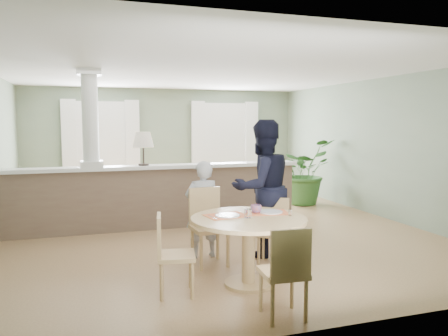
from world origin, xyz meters
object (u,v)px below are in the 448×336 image
object	(u,v)px
houseplant	(303,172)
chair_far_man	(274,228)
chair_side	(170,251)
sofa	(156,188)
chair_far_boy	(208,222)
chair_near	(286,269)
dining_table	(249,231)
child_person	(203,209)
man_person	(262,188)

from	to	relation	value
houseplant	chair_far_man	world-z (taller)	houseplant
chair_side	sofa	bearing A→B (deg)	2.70
chair_far_boy	chair_side	xyz separation A→B (m)	(-0.67, -0.91, -0.06)
sofa	chair_far_boy	world-z (taller)	chair_far_boy
sofa	houseplant	xyz separation A→B (m)	(3.27, -0.41, 0.29)
chair_near	dining_table	bearing A→B (deg)	-85.83
houseplant	sofa	bearing A→B (deg)	172.82
houseplant	chair_far_boy	size ratio (longest dim) A/B	1.49
houseplant	child_person	distance (m)	4.48
child_person	dining_table	bearing A→B (deg)	100.23
chair_far_boy	chair_side	world-z (taller)	chair_far_boy
chair_far_boy	sofa	bearing A→B (deg)	86.85
chair_far_boy	child_person	size ratio (longest dim) A/B	0.74
chair_far_boy	child_person	bearing A→B (deg)	85.30
sofa	chair_far_man	world-z (taller)	sofa
houseplant	dining_table	size ratio (longest dim) A/B	1.13
chair_near	chair_side	distance (m)	1.30
sofa	dining_table	bearing A→B (deg)	-93.55
chair_far_man	chair_near	xyz separation A→B (m)	(-0.59, -1.59, 0.02)
child_person	chair_far_boy	bearing A→B (deg)	88.84
chair_near	chair_side	world-z (taller)	chair_near
chair_far_man	man_person	distance (m)	0.61
houseplant	chair_side	bearing A→B (deg)	-131.89
houseplant	chair_far_man	xyz separation A→B (m)	(-2.37, -3.66, -0.26)
chair_far_boy	chair_far_man	distance (m)	0.87
man_person	child_person	bearing A→B (deg)	-21.16
houseplant	chair_side	size ratio (longest dim) A/B	1.69
chair_far_boy	chair_far_man	size ratio (longest dim) A/B	1.16
dining_table	chair_side	bearing A→B (deg)	-179.82
man_person	dining_table	bearing A→B (deg)	48.86
sofa	dining_table	size ratio (longest dim) A/B	2.33
chair_far_man	houseplant	bearing A→B (deg)	90.53
child_person	sofa	bearing A→B (deg)	-89.49
sofa	dining_table	distance (m)	4.74
child_person	man_person	bearing A→B (deg)	169.49
chair_near	child_person	size ratio (longest dim) A/B	0.67
chair_far_man	chair_near	bearing A→B (deg)	-77.01
dining_table	chair_near	distance (m)	0.95
dining_table	man_person	bearing A→B (deg)	60.18
dining_table	chair_far_boy	size ratio (longest dim) A/B	1.31
chair_far_man	chair_near	size ratio (longest dim) A/B	0.95
sofa	child_person	size ratio (longest dim) A/B	2.28
chair_side	man_person	world-z (taller)	man_person
dining_table	chair_side	xyz separation A→B (m)	(-0.90, -0.00, -0.14)
dining_table	houseplant	bearing A→B (deg)	55.44
houseplant	chair_far_man	distance (m)	4.37
dining_table	child_person	bearing A→B (deg)	100.90
houseplant	child_person	xyz separation A→B (m)	(-3.20, -3.14, -0.07)
dining_table	chair_far_boy	bearing A→B (deg)	104.11
chair_far_man	man_person	xyz separation A→B (m)	(-0.01, 0.38, 0.47)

